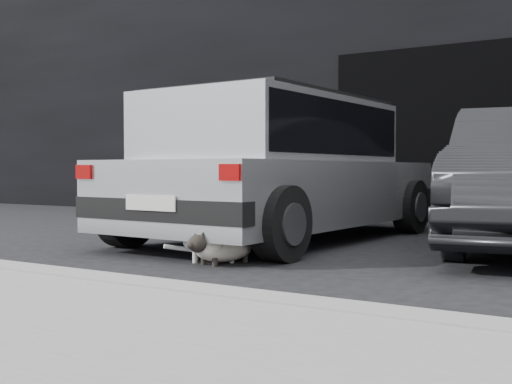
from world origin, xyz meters
The scene contains 8 objects.
ground centered at (0.00, 0.00, 0.00)m, with size 80.00×80.00×0.00m, color black.
building_facade centered at (1.00, 6.00, 2.50)m, with size 34.00×4.00×5.00m, color black.
garage_opening centered at (1.00, 3.99, 1.30)m, with size 4.00×0.10×2.60m, color black.
curb centered at (1.00, -2.60, 0.06)m, with size 18.00×0.25×0.12m, color gray.
sidewalk centered at (1.00, -3.80, 0.06)m, with size 18.00×2.20×0.11m, color gray.
silver_hatchback centered at (-0.23, 0.67, 0.86)m, with size 2.29×4.35×1.57m.
cat_siamese centered at (0.24, -1.15, 0.13)m, with size 0.42×0.83×0.29m.
cat_white centered at (0.16, -1.05, 0.17)m, with size 0.65×0.53×0.36m.
Camera 1 is at (3.26, -5.48, 0.78)m, focal length 45.00 mm.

